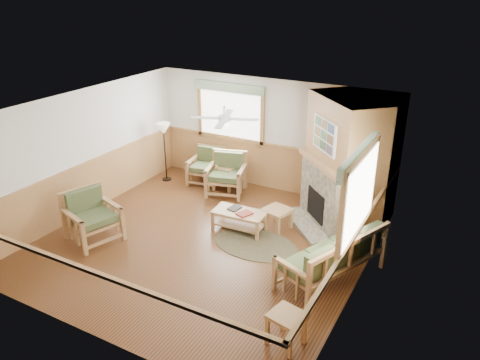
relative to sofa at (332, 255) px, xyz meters
The scene contains 24 objects.
floor 2.59m from the sofa, behind, with size 6.00×6.00×0.01m, color #543017.
ceiling 3.39m from the sofa, behind, with size 6.00×6.00×0.01m, color white.
wall_back 4.02m from the sofa, 130.54° to the left, with size 6.00×0.02×2.70m, color silver.
wall_front 4.05m from the sofa, 130.19° to the right, with size 6.00×0.02×2.70m, color silver.
wall_left 5.62m from the sofa, behind, with size 0.02×6.00×2.70m, color silver.
wall_right 1.00m from the sofa, ahead, with size 0.02×6.00×2.70m, color silver.
wainscot 2.55m from the sofa, behind, with size 6.00×6.00×1.10m, color #AB7B46, non-canonical shape.
fireplace 2.27m from the sofa, 103.83° to the left, with size 2.20×2.20×2.70m, color #AB7B46, non-canonical shape.
window_back 5.12m from the sofa, 141.13° to the left, with size 1.90×0.16×1.50m, color white, non-canonical shape.
window_right 2.12m from the sofa, 28.03° to the right, with size 0.16×1.90×1.50m, color white, non-canonical shape.
ceiling_fan 3.16m from the sofa, behind, with size 1.24×1.24×0.36m, color white, non-canonical shape.
sofa is the anchor object (origin of this frame).
armchair_back_left 4.78m from the sofa, 148.98° to the left, with size 0.79×0.79×0.89m, color #AA7F4F, non-canonical shape.
armchair_back_right 3.98m from the sofa, 147.00° to the left, with size 0.86×0.86×0.97m, color #AA7F4F, non-canonical shape.
armchair_left 4.63m from the sofa, 167.80° to the right, with size 0.89×0.89×1.00m, color #AA7F4F, non-canonical shape.
coffee_table 2.32m from the sofa, 161.79° to the left, with size 1.07×0.54×0.43m, color #AA7F4F, non-canonical shape.
end_table_chairs 4.27m from the sofa, 145.32° to the left, with size 0.52×0.50×0.58m, color #AA7F4F, non-canonical shape.
end_table_sofa 1.84m from the sofa, 91.23° to the right, with size 0.46×0.44×0.52m, color #AA7F4F, non-canonical shape.
footstool 1.96m from the sofa, 142.85° to the left, with size 0.50×0.50×0.44m, color #AA7F4F, non-canonical shape.
braided_rug 1.74m from the sofa, 167.26° to the left, with size 1.70×1.70×0.01m, color #4B452E.
floor_lamp_left 5.54m from the sofa, 157.29° to the left, with size 0.35×0.35×1.52m, color black, non-canonical shape.
floor_lamp_right 1.22m from the sofa, 90.71° to the left, with size 0.39×0.39×1.72m, color black, non-canonical shape.
book_red 2.15m from the sofa, 161.81° to the left, with size 0.22×0.30×0.03m, color maroon.
book_dark 2.47m from the sofa, 161.34° to the left, with size 0.20×0.27×0.03m, color black.
Camera 1 is at (4.43, -6.68, 4.79)m, focal length 35.00 mm.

